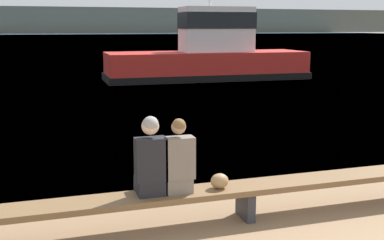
# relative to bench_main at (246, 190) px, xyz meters

# --- Properties ---
(water_surface) EXTENTS (240.00, 240.00, 0.00)m
(water_surface) POSITION_rel_bench_main_xyz_m (0.17, 121.54, -0.41)
(water_surface) COLOR #5684A3
(water_surface) RESTS_ON ground
(far_shoreline) EXTENTS (600.00, 12.00, 9.68)m
(far_shoreline) POSITION_rel_bench_main_xyz_m (0.17, 187.14, 4.43)
(far_shoreline) COLOR #4C4C42
(far_shoreline) RESTS_ON ground
(bench_main) EXTENTS (7.79, 0.51, 0.49)m
(bench_main) POSITION_rel_bench_main_xyz_m (0.00, 0.00, 0.00)
(bench_main) COLOR brown
(bench_main) RESTS_ON ground
(person_left) EXTENTS (0.40, 0.43, 1.05)m
(person_left) POSITION_rel_bench_main_xyz_m (-1.34, 0.01, 0.55)
(person_left) COLOR black
(person_left) RESTS_ON bench_main
(person_right) EXTENTS (0.40, 0.42, 1.00)m
(person_right) POSITION_rel_bench_main_xyz_m (-0.97, 0.01, 0.50)
(person_right) COLOR #70665B
(person_right) RESTS_ON bench_main
(shopping_bag) EXTENTS (0.25, 0.21, 0.21)m
(shopping_bag) POSITION_rel_bench_main_xyz_m (-0.40, -0.02, 0.18)
(shopping_bag) COLOR #9E754C
(shopping_bag) RESTS_ON bench_main
(tugboat_red) EXTENTS (10.30, 3.30, 6.88)m
(tugboat_red) POSITION_rel_bench_main_xyz_m (5.54, 17.20, 0.73)
(tugboat_red) COLOR red
(tugboat_red) RESTS_ON water_surface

